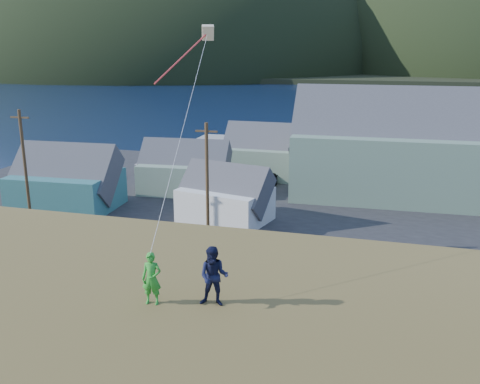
# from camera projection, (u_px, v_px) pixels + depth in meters

# --- Properties ---
(ground) EXTENTS (900.00, 900.00, 0.00)m
(ground) POSITION_uv_depth(u_px,v_px,m) (246.00, 265.00, 36.78)
(ground) COLOR #0A1638
(ground) RESTS_ON ground
(grass_strip) EXTENTS (110.00, 8.00, 0.10)m
(grass_strip) POSITION_uv_depth(u_px,v_px,m) (238.00, 276.00, 34.91)
(grass_strip) COLOR #4C3D19
(grass_strip) RESTS_ON ground
(waterfront_lot) EXTENTS (72.00, 36.00, 0.12)m
(waterfront_lot) POSITION_uv_depth(u_px,v_px,m) (290.00, 198.00, 52.56)
(waterfront_lot) COLOR #28282B
(waterfront_lot) RESTS_ON ground
(wharf) EXTENTS (26.00, 14.00, 0.90)m
(wharf) POSITION_uv_depth(u_px,v_px,m) (277.00, 149.00, 75.37)
(wharf) COLOR gray
(wharf) RESTS_ON ground
(far_shore) EXTENTS (900.00, 320.00, 2.00)m
(far_shore) POSITION_uv_depth(u_px,v_px,m) (377.00, 66.00, 343.17)
(far_shore) COLOR black
(far_shore) RESTS_ON ground
(far_hills) EXTENTS (760.00, 265.00, 143.00)m
(far_hills) POSITION_uv_depth(u_px,v_px,m) (442.00, 69.00, 286.76)
(far_hills) COLOR black
(far_hills) RESTS_ON ground
(shed_teal) EXTENTS (9.61, 7.02, 7.37)m
(shed_teal) POSITION_uv_depth(u_px,v_px,m) (66.00, 180.00, 48.49)
(shed_teal) COLOR #2D6B6A
(shed_teal) RESTS_ON waterfront_lot
(shed_palegreen_near) EXTENTS (9.42, 6.33, 6.53)m
(shed_palegreen_near) POSITION_uv_depth(u_px,v_px,m) (185.00, 169.00, 54.21)
(shed_palegreen_near) COLOR gray
(shed_palegreen_near) RESTS_ON waterfront_lot
(shed_white) EXTENTS (8.52, 6.60, 6.04)m
(shed_white) POSITION_uv_depth(u_px,v_px,m) (225.00, 196.00, 45.14)
(shed_white) COLOR white
(shed_white) RESTS_ON waterfront_lot
(shed_palegreen_far) EXTENTS (11.17, 6.51, 7.46)m
(shed_palegreen_far) POSITION_uv_depth(u_px,v_px,m) (273.00, 153.00, 60.34)
(shed_palegreen_far) COLOR slate
(shed_palegreen_far) RESTS_ON waterfront_lot
(utility_poles) EXTENTS (33.79, 0.24, 9.82)m
(utility_poles) POSITION_uv_depth(u_px,v_px,m) (219.00, 189.00, 37.48)
(utility_poles) COLOR #47331E
(utility_poles) RESTS_ON waterfront_lot
(parked_cars) EXTENTS (27.78, 12.94, 1.56)m
(parked_cars) POSITION_uv_depth(u_px,v_px,m) (213.00, 175.00, 58.60)
(parked_cars) COLOR black
(parked_cars) RESTS_ON waterfront_lot
(kite_flyer_green) EXTENTS (0.63, 0.46, 1.61)m
(kite_flyer_green) POSITION_uv_depth(u_px,v_px,m) (152.00, 279.00, 15.73)
(kite_flyer_green) COLOR green
(kite_flyer_green) RESTS_ON hillside
(kite_flyer_navy) EXTENTS (0.96, 0.78, 1.82)m
(kite_flyer_navy) POSITION_uv_depth(u_px,v_px,m) (214.00, 277.00, 15.62)
(kite_flyer_navy) COLOR #131735
(kite_flyer_navy) RESTS_ON hillside
(kite_rig) EXTENTS (0.92, 3.85, 9.52)m
(kite_rig) POSITION_uv_depth(u_px,v_px,m) (203.00, 39.00, 20.39)
(kite_rig) COLOR beige
(kite_rig) RESTS_ON ground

